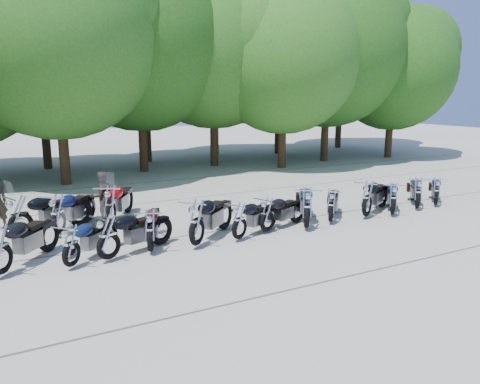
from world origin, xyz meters
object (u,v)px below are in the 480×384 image
motorcycle_5 (197,221)px  motorcycle_14 (20,215)px  motorcycle_6 (239,220)px  motorcycle_13 (437,190)px  motorcycle_15 (58,213)px  motorcycle_4 (150,229)px  motorcycle_9 (331,204)px  motorcycle_10 (367,197)px  motorcycle_1 (0,247)px  motorcycle_8 (307,206)px  motorcycle_7 (267,213)px  motorcycle_12 (418,192)px  motorcycle_11 (393,198)px  motorcycle_16 (110,204)px  rider_1 (102,197)px  motorcycle_3 (108,236)px  motorcycle_2 (71,244)px

motorcycle_5 → motorcycle_14: (-4.00, 2.90, -0.02)m
motorcycle_5 → motorcycle_6: motorcycle_5 is taller
motorcycle_13 → motorcycle_15: (-12.35, 2.52, 0.10)m
motorcycle_4 → motorcycle_5: 1.21m
motorcycle_6 → motorcycle_9: 3.32m
motorcycle_9 → motorcycle_10: bearing=-137.8°
motorcycle_1 → motorcycle_8: (8.04, -0.19, 0.04)m
motorcycle_10 → motorcycle_14: (-9.99, 2.75, 0.02)m
motorcycle_7 → motorcycle_12: bearing=-111.7°
motorcycle_13 → motorcycle_10: bearing=49.6°
motorcycle_1 → motorcycle_10: (10.54, -0.03, 0.00)m
motorcycle_11 → motorcycle_13: 2.40m
motorcycle_11 → motorcycle_10: bearing=30.7°
motorcycle_5 → motorcycle_16: (-1.54, 2.96, -0.00)m
motorcycle_11 → rider_1: 9.36m
motorcycle_9 → motorcycle_11: motorcycle_11 is taller
motorcycle_12 → motorcycle_9: bearing=43.1°
motorcycle_13 → motorcycle_14: size_ratio=0.83×
motorcycle_5 → motorcycle_13: (9.31, 0.21, -0.14)m
motorcycle_4 → motorcycle_11: motorcycle_4 is taller
motorcycle_10 → motorcycle_11: bearing=-131.6°
motorcycle_8 → motorcycle_14: bearing=12.3°
motorcycle_10 → motorcycle_7: bearing=59.0°
motorcycle_3 → motorcycle_5: motorcycle_5 is taller
motorcycle_13 → motorcycle_1: bearing=48.7°
motorcycle_10 → rider_1: 8.43m
motorcycle_8 → motorcycle_6: bearing=33.7°
motorcycle_14 → motorcycle_16: size_ratio=0.97×
motorcycle_12 → motorcycle_16: bearing=27.6°
motorcycle_3 → motorcycle_13: motorcycle_3 is taller
rider_1 → motorcycle_6: bearing=108.3°
motorcycle_5 → motorcycle_11: (6.93, -0.05, -0.10)m
motorcycle_14 → motorcycle_4: bearing=-156.7°
motorcycle_8 → motorcycle_13: 5.82m
motorcycle_9 → motorcycle_6: bearing=47.1°
motorcycle_14 → motorcycle_5: bearing=-148.0°
motorcycle_7 → motorcycle_10: bearing=-112.5°
motorcycle_7 → rider_1: bearing=26.4°
motorcycle_8 → motorcycle_3: bearing=33.1°
motorcycle_3 → motorcycle_6: (3.51, -0.05, -0.05)m
motorcycle_8 → motorcycle_13: motorcycle_8 is taller
motorcycle_10 → motorcycle_16: 8.03m
motorcycle_13 → motorcycle_5: bearing=49.9°
motorcycle_2 → motorcycle_8: size_ratio=0.82×
motorcycle_8 → motorcycle_15: motorcycle_8 is taller
motorcycle_6 → motorcycle_13: size_ratio=1.03×
motorcycle_14 → motorcycle_7: bearing=-134.9°
motorcycle_5 → motorcycle_15: 4.09m
motorcycle_4 → motorcycle_7: size_ratio=1.07×
motorcycle_3 → motorcycle_16: size_ratio=0.90×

